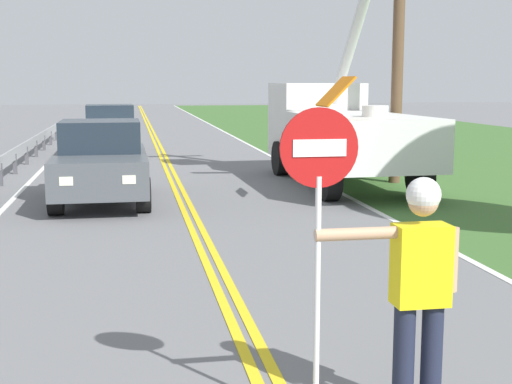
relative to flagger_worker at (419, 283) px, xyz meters
The scene contains 10 objects.
centerline_yellow_left 16.02m from the flagger_worker, 93.80° to the left, with size 0.11×110.00×0.01m, color yellow.
centerline_yellow_right 16.01m from the flagger_worker, 93.16° to the left, with size 0.11×110.00×0.01m, color yellow.
edge_line_right 16.20m from the flagger_worker, 80.64° to the left, with size 0.12×110.00×0.01m, color silver.
edge_line_left 16.63m from the flagger_worker, 105.99° to the left, with size 0.12×110.00×0.01m, color silver.
flagger_worker is the anchor object (origin of this frame).
stop_sign_paddle 1.02m from the flagger_worker, behind, with size 0.56×0.04×2.33m.
utility_bucket_truck 12.61m from the flagger_worker, 76.11° to the left, with size 2.67×6.88×5.55m.
oncoming_sedan_nearest 10.63m from the flagger_worker, 104.50° to the left, with size 1.95×4.12×1.70m.
oncoming_sedan_second 20.91m from the flagger_worker, 97.50° to the left, with size 2.04×4.17×1.70m.
utility_pole_near 13.24m from the flagger_worker, 69.75° to the left, with size 1.80×0.28×8.18m.
Camera 1 is at (-1.09, -0.72, 2.50)m, focal length 50.04 mm.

